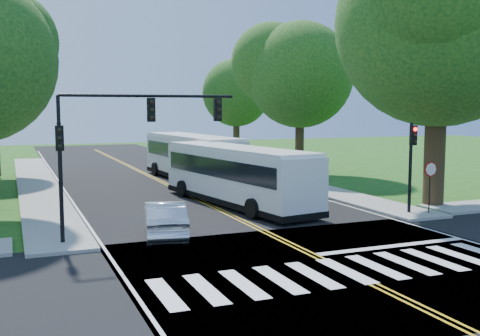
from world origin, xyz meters
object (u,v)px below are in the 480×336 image
bus_follow (192,157)px  hatchback (165,219)px  suv (281,185)px  signal_nw (122,131)px  signal_ne (411,155)px  bus_lead (237,174)px  dark_sedan (288,184)px

bus_follow → hatchback: size_ratio=2.85×
hatchback → suv: hatchback is taller
hatchback → signal_nw: bearing=8.7°
signal_nw → signal_ne: 14.13m
suv → signal_ne: bearing=124.6°
bus_follow → hatchback: bearing=64.3°
signal_ne → bus_lead: bearing=138.9°
bus_follow → suv: bus_follow is taller
bus_lead → dark_sedan: bus_lead is taller
signal_ne → bus_lead: (-6.82, 5.95, -1.28)m
signal_ne → dark_sedan: signal_ne is taller
signal_nw → bus_lead: signal_nw is taller
signal_nw → bus_follow: size_ratio=0.55×
hatchback → signal_ne: bearing=-168.5°
bus_lead → signal_nw: bearing=30.5°
signal_ne → dark_sedan: size_ratio=0.93×
signal_nw → hatchback: bearing=-2.4°
suv → hatchback: bearing=52.1°
signal_nw → dark_sedan: signal_nw is taller
signal_nw → suv: signal_nw is taller
hatchback → suv: (9.15, 7.78, -0.04)m
bus_lead → bus_follow: bearing=-103.4°
bus_lead → dark_sedan: (4.04, 1.75, -0.99)m
signal_nw → bus_lead: bearing=39.5°
signal_nw → signal_ne: size_ratio=1.62×
dark_sedan → signal_nw: bearing=40.7°
bus_follow → suv: size_ratio=2.54×
bus_lead → bus_follow: size_ratio=0.97×
hatchback → dark_sedan: bearing=-129.9°
hatchback → bus_lead: bearing=-121.6°
bus_lead → suv: 4.10m
signal_ne → hatchback: bearing=-179.6°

